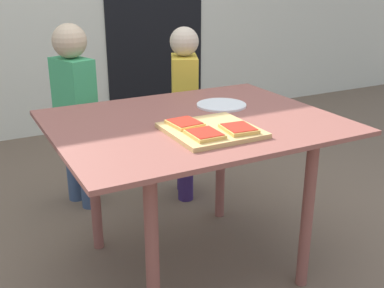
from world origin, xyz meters
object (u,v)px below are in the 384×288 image
at_px(pizza_slice_near_left, 205,134).
at_px(child_right, 185,104).
at_px(cutting_board, 211,130).
at_px(plate_white_right, 221,105).
at_px(dining_table, 194,141).
at_px(pizza_slice_near_right, 239,129).
at_px(pizza_slice_far_left, 185,123).
at_px(child_left, 75,104).

bearing_deg(pizza_slice_near_left, child_right, 67.35).
height_order(cutting_board, pizza_slice_near_left, pizza_slice_near_left).
relative_size(plate_white_right, child_right, 0.23).
distance_m(pizza_slice_near_left, child_right, 1.01).
height_order(dining_table, child_right, child_right).
height_order(cutting_board, child_right, child_right).
bearing_deg(child_right, cutting_board, -110.40).
bearing_deg(plate_white_right, pizza_slice_near_right, -111.98).
xyz_separation_m(cutting_board, child_right, (0.32, 0.85, -0.14)).
bearing_deg(pizza_slice_far_left, plate_white_right, 36.66).
distance_m(dining_table, child_right, 0.74).
bearing_deg(child_left, pizza_slice_near_right, -72.76).
relative_size(dining_table, plate_white_right, 5.10).
relative_size(dining_table, pizza_slice_near_right, 8.23).
xyz_separation_m(dining_table, cutting_board, (-0.02, -0.18, 0.10)).
xyz_separation_m(child_left, child_right, (0.58, -0.17, -0.03)).
distance_m(cutting_board, child_right, 0.92).
bearing_deg(plate_white_right, pizza_slice_near_left, -128.36).
distance_m(plate_white_right, child_left, 0.88).
bearing_deg(plate_white_right, child_left, 124.40).
bearing_deg(child_left, child_right, -16.66).
bearing_deg(cutting_board, pizza_slice_far_left, 132.14).
bearing_deg(dining_table, plate_white_right, 31.61).
relative_size(cutting_board, child_left, 0.32).
bearing_deg(pizza_slice_near_right, pizza_slice_near_left, 178.58).
xyz_separation_m(plate_white_right, child_left, (-0.50, 0.72, -0.11)).
distance_m(pizza_slice_far_left, child_right, 0.88).
relative_size(dining_table, cutting_board, 3.53).
height_order(pizza_slice_near_right, child_right, child_right).
xyz_separation_m(dining_table, child_left, (-0.28, 0.85, -0.01)).
bearing_deg(cutting_board, dining_table, 84.38).
bearing_deg(pizza_slice_far_left, pizza_slice_near_left, -88.16).
xyz_separation_m(pizza_slice_near_left, plate_white_right, (0.30, 0.38, -0.02)).
bearing_deg(pizza_slice_far_left, child_left, 101.51).
relative_size(pizza_slice_near_right, pizza_slice_near_left, 1.07).
bearing_deg(pizza_slice_near_left, cutting_board, 45.87).
xyz_separation_m(dining_table, pizza_slice_far_left, (-0.09, -0.09, 0.12)).
height_order(cutting_board, plate_white_right, cutting_board).
height_order(dining_table, plate_white_right, plate_white_right).
bearing_deg(pizza_slice_near_right, pizza_slice_far_left, 134.02).
distance_m(dining_table, pizza_slice_near_right, 0.28).
bearing_deg(pizza_slice_near_right, dining_table, 103.34).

